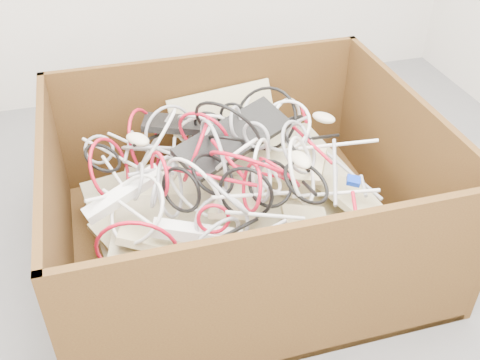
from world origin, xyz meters
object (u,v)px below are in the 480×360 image
object	(u,v)px
power_strip_right	(198,233)
vga_plug	(353,181)
power_strip_left	(123,194)
cardboard_box	(237,220)

from	to	relation	value
power_strip_right	vga_plug	xyz separation A→B (m)	(0.55, 0.09, 0.03)
power_strip_left	vga_plug	size ratio (longest dim) A/B	6.07
cardboard_box	power_strip_left	bearing A→B (deg)	-174.88
vga_plug	power_strip_right	bearing A→B (deg)	-146.37
power_strip_right	vga_plug	distance (m)	0.56
power_strip_left	cardboard_box	bearing A→B (deg)	-13.92
cardboard_box	power_strip_left	world-z (taller)	cardboard_box
power_strip_left	vga_plug	bearing A→B (deg)	-27.03
vga_plug	power_strip_left	bearing A→B (deg)	-163.14
cardboard_box	power_strip_right	bearing A→B (deg)	-129.31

